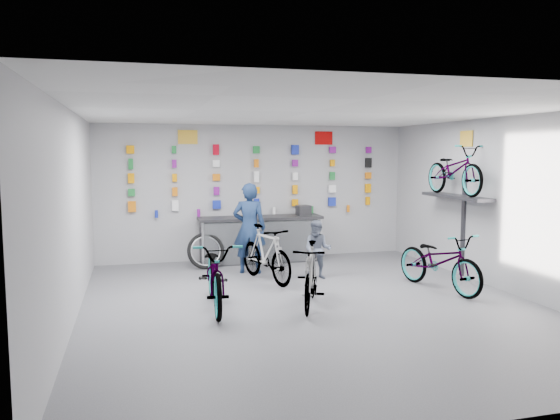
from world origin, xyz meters
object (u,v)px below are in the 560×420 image
object	(u,v)px
clerk	(249,228)
customer	(318,250)
bike_service	(266,254)
counter	(261,240)
bike_left	(215,274)
bike_center	(310,275)
bike_right	(440,261)

from	to	relation	value
clerk	customer	world-z (taller)	clerk
bike_service	clerk	size ratio (longest dim) A/B	0.97
counter	bike_left	distance (m)	3.63
bike_center	customer	size ratio (longest dim) A/B	1.50
clerk	bike_center	bearing A→B (deg)	116.04
bike_center	bike_service	distance (m)	1.85
bike_right	customer	distance (m)	2.24
bike_left	clerk	distance (m)	2.54
bike_service	clerk	xyz separation A→B (m)	(-0.14, 0.80, 0.37)
bike_right	bike_service	xyz separation A→B (m)	(-2.77, 1.40, 0.01)
bike_service	customer	size ratio (longest dim) A/B	1.57
bike_center	bike_service	size ratio (longest dim) A/B	0.95
bike_service	bike_right	bearing A→B (deg)	-43.66
counter	bike_right	xyz separation A→B (m)	(2.45, -3.22, 0.03)
counter	customer	xyz separation A→B (m)	(0.69, -1.84, 0.07)
bike_right	customer	bearing A→B (deg)	129.21
bike_left	bike_right	bearing A→B (deg)	5.13
clerk	customer	xyz separation A→B (m)	(1.15, -0.82, -0.34)
counter	bike_center	distance (m)	3.65
bike_center	customer	xyz separation A→B (m)	(0.74, 1.81, 0.06)
clerk	customer	bearing A→B (deg)	161.61
bike_center	bike_service	bearing A→B (deg)	121.15
bike_service	customer	distance (m)	1.00
bike_center	bike_right	xyz separation A→B (m)	(2.50, 0.44, 0.01)
counter	bike_right	bearing A→B (deg)	-52.69
bike_left	bike_center	xyz separation A→B (m)	(1.42, -0.34, -0.03)
customer	bike_left	bearing A→B (deg)	-117.96
bike_service	bike_left	bearing A→B (deg)	-144.68
bike_service	bike_center	bearing A→B (deg)	-98.64
counter	bike_right	size ratio (longest dim) A/B	1.38
bike_center	bike_right	bearing A→B (deg)	32.80
clerk	bike_left	bearing A→B (deg)	83.35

